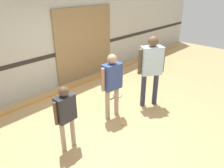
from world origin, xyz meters
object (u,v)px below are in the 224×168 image
person_instructor (112,80)px  racket_second_spare (117,96)px  tennis_ball_by_spare_racket (67,110)px  racket_spare_on_floor (73,109)px  person_student_right (151,64)px  person_student_left (66,112)px  tennis_ball_near_instructor (122,124)px

person_instructor → racket_second_spare: size_ratio=3.31×
person_instructor → tennis_ball_by_spare_racket: bearing=128.2°
racket_spare_on_floor → tennis_ball_by_spare_racket: 0.18m
person_student_right → racket_spare_on_floor: bearing=-7.0°
racket_spare_on_floor → person_student_right: bearing=133.3°
person_student_left → tennis_ball_near_instructor: 1.53m
person_instructor → racket_spare_on_floor: (-0.46, 0.97, -0.96)m
person_student_left → racket_spare_on_floor: size_ratio=2.63×
racket_spare_on_floor → tennis_ball_by_spare_racket: bearing=-11.3°
person_instructor → tennis_ball_near_instructor: bearing=-99.5°
tennis_ball_near_instructor → tennis_ball_by_spare_racket: same height
person_instructor → racket_second_spare: 1.43m
racket_spare_on_floor → racket_second_spare: bearing=157.9°
person_instructor → tennis_ball_near_instructor: 1.04m
tennis_ball_by_spare_racket → person_student_left: bearing=-124.4°
person_instructor → person_student_right: person_student_right is taller
tennis_ball_near_instructor → racket_spare_on_floor: bearing=103.7°
person_instructor → tennis_ball_by_spare_racket: 1.50m
person_student_right → racket_second_spare: bearing=-43.9°
person_instructor → person_student_right: (1.08, -0.32, 0.17)m
person_student_left → racket_spare_on_floor: bearing=46.5°
tennis_ball_by_spare_racket → person_instructor: bearing=-57.2°
person_student_right → tennis_ball_by_spare_racket: person_student_right is taller
racket_second_spare → tennis_ball_near_instructor: tennis_ball_near_instructor is taller
person_student_left → person_student_right: bearing=-7.5°
racket_spare_on_floor → person_student_left: bearing=42.8°
person_student_left → person_instructor: bearing=2.3°
person_student_left → tennis_ball_by_spare_racket: size_ratio=20.06×
person_student_left → racket_second_spare: bearing=14.9°
person_student_left → tennis_ball_near_instructor: (1.28, -0.30, -0.79)m
person_instructor → racket_second_spare: (0.87, 0.60, -0.96)m
person_instructor → tennis_ball_near_instructor: person_instructor is taller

